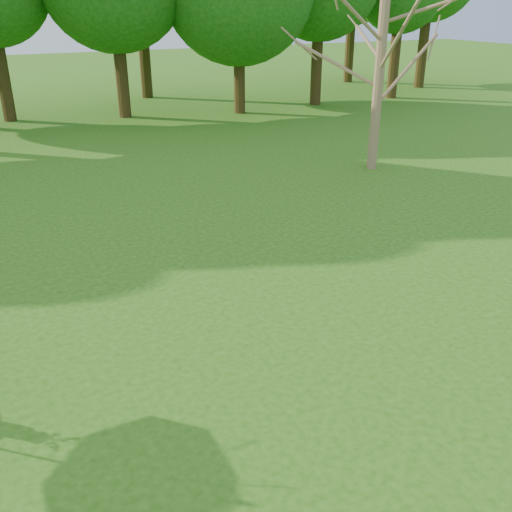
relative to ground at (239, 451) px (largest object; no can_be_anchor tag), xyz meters
name	(u,v)px	position (x,y,z in m)	size (l,w,h in m)	color
ground	(239,451)	(0.00, 0.00, 0.00)	(120.00, 120.00, 0.00)	#2E6513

